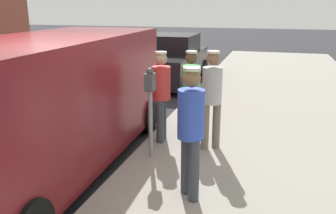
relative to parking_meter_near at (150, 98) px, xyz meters
The scene contains 9 objects.
ground_plane 2.00m from the parking_meter_near, 146.58° to the right, with size 80.00×80.00×0.00m, color #2D2D33.
sidewalk_slab 2.58m from the parking_meter_near, 22.51° to the right, with size 5.00×32.00×0.15m, color #9E998E.
parking_meter_near is the anchor object (origin of this frame).
pedestrian_in_green 1.13m from the parking_meter_near, 67.36° to the left, with size 0.34×0.34×1.68m.
pedestrian_in_gray 1.11m from the parking_meter_near, 36.47° to the left, with size 0.34×0.34×1.74m.
pedestrian_in_blue 1.41m from the parking_meter_near, 49.34° to the right, with size 0.34×0.34×1.74m.
pedestrian_in_red 0.79m from the parking_meter_near, 94.54° to the left, with size 0.34×0.36×1.68m.
parked_van 1.59m from the parking_meter_near, 160.46° to the right, with size 2.28×5.26×2.15m.
parked_sedan_ahead 6.84m from the parking_meter_near, 103.25° to the left, with size 1.96×4.41×1.65m.
Camera 1 is at (3.19, -4.29, 2.61)m, focal length 37.60 mm.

